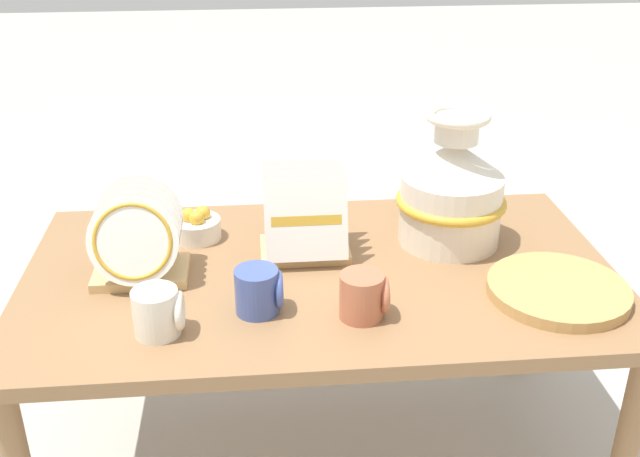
% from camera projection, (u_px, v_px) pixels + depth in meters
% --- Properties ---
extents(display_table, '(1.41, 0.79, 0.59)m').
position_uv_depth(display_table, '(320.00, 292.00, 1.82)').
color(display_table, olive).
rests_on(display_table, ground_plane).
extents(ceramic_vase, '(0.28, 0.28, 0.35)m').
position_uv_depth(ceramic_vase, '(452.00, 189.00, 1.86)').
color(ceramic_vase, silver).
rests_on(ceramic_vase, display_table).
extents(dish_rack_round_plates, '(0.22, 0.19, 0.22)m').
position_uv_depth(dish_rack_round_plates, '(137.00, 243.00, 1.71)').
color(dish_rack_round_plates, tan).
rests_on(dish_rack_round_plates, display_table).
extents(dish_rack_square_plates, '(0.22, 0.19, 0.22)m').
position_uv_depth(dish_rack_square_plates, '(305.00, 225.00, 1.83)').
color(dish_rack_square_plates, tan).
rests_on(dish_rack_square_plates, display_table).
extents(wicker_charger_stack, '(0.32, 0.32, 0.03)m').
position_uv_depth(wicker_charger_stack, '(558.00, 290.00, 1.68)').
color(wicker_charger_stack, tan).
rests_on(wicker_charger_stack, display_table).
extents(mug_cobalt_glaze, '(0.10, 0.10, 0.10)m').
position_uv_depth(mug_cobalt_glaze, '(259.00, 291.00, 1.60)').
color(mug_cobalt_glaze, '#42569E').
rests_on(mug_cobalt_glaze, display_table).
extents(mug_terracotta_glaze, '(0.10, 0.10, 0.10)m').
position_uv_depth(mug_terracotta_glaze, '(364.00, 296.00, 1.58)').
color(mug_terracotta_glaze, '#B76647').
rests_on(mug_terracotta_glaze, display_table).
extents(mug_cream_glaze, '(0.10, 0.10, 0.10)m').
position_uv_depth(mug_cream_glaze, '(159.00, 312.00, 1.53)').
color(mug_cream_glaze, silver).
rests_on(mug_cream_glaze, display_table).
extents(fruit_bowl, '(0.12, 0.12, 0.08)m').
position_uv_depth(fruit_bowl, '(197.00, 226.00, 1.92)').
color(fruit_bowl, white).
rests_on(fruit_bowl, display_table).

